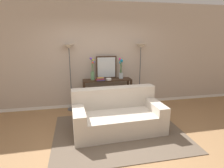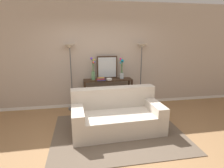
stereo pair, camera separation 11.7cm
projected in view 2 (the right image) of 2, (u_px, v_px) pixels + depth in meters
The scene contains 13 objects.
ground_plane at pixel (110, 144), 3.50m from camera, with size 16.00×16.00×0.02m, color #9E754C.
back_wall at pixel (97, 56), 5.18m from camera, with size 12.00×0.15×2.91m.
area_rug at pixel (118, 132), 3.91m from camera, with size 2.70×2.11×0.01m.
couch at pixel (116, 116), 3.99m from camera, with size 1.94×1.05×0.88m.
console_table at pixel (108, 89), 5.12m from camera, with size 1.34×0.35×0.85m.
floor_lamp_left at pixel (70, 59), 4.84m from camera, with size 0.28×0.28×1.80m.
floor_lamp_right at pixel (142, 58), 5.17m from camera, with size 0.28×0.28×1.80m.
wall_mirror at pixel (107, 67), 5.11m from camera, with size 0.57×0.02×0.62m.
vase_tall_flowers at pixel (93, 72), 4.96m from camera, with size 0.13×0.11×0.61m.
vase_short_flowers at pixel (122, 70), 5.09m from camera, with size 0.13×0.14×0.58m.
fruit_bowl at pixel (109, 79), 4.95m from camera, with size 0.15×0.15×0.05m.
book_stack at pixel (101, 79), 4.91m from camera, with size 0.23×0.14×0.08m.
book_row_under_console at pixel (94, 107), 5.18m from camera, with size 0.28×0.17×0.12m.
Camera 2 is at (-0.51, -3.06, 1.98)m, focal length 29.36 mm.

